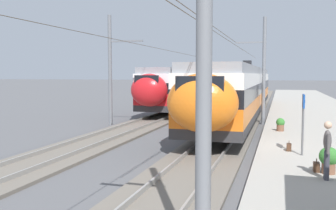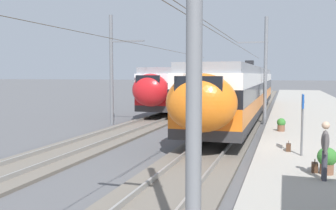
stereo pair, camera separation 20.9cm
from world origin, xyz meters
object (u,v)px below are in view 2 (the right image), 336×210
at_px(catenary_mast_far_side, 114,68).
at_px(train_near_platform, 243,89).
at_px(platform_sign, 303,111).
at_px(passenger_walking, 325,147).
at_px(potted_plant_by_shelter, 281,124).
at_px(catenary_mast_mid, 264,69).
at_px(train_far_track, 201,85).
at_px(potted_plant_platform_edge, 327,159).
at_px(handbag_near_sign, 288,147).
at_px(catenary_mast_west, 187,25).
at_px(handbag_beside_passenger, 315,167).

bearing_deg(catenary_mast_far_side, train_near_platform, -52.67).
bearing_deg(train_near_platform, platform_sign, -165.16).
height_order(passenger_walking, potted_plant_by_shelter, passenger_walking).
bearing_deg(passenger_walking, catenary_mast_mid, 10.04).
xyz_separation_m(passenger_walking, potted_plant_by_shelter, (9.21, 1.28, -0.56)).
bearing_deg(train_far_track, potted_plant_platform_edge, -160.14).
height_order(train_far_track, handbag_near_sign, train_far_track).
bearing_deg(train_near_platform, potted_plant_platform_edge, -165.28).
distance_m(passenger_walking, potted_plant_platform_edge, 0.86).
bearing_deg(train_near_platform, passenger_walking, -166.31).
bearing_deg(catenary_mast_far_side, passenger_walking, -132.90).
bearing_deg(train_far_track, potted_plant_by_shelter, -155.94).
bearing_deg(catenary_mast_west, handbag_near_sign, -8.98).
bearing_deg(catenary_mast_west, train_far_track, 12.10).
bearing_deg(potted_plant_by_shelter, train_far_track, 24.06).
distance_m(catenary_mast_mid, passenger_walking, 14.69).
distance_m(platform_sign, potted_plant_platform_edge, 2.84).
relative_size(train_far_track, potted_plant_platform_edge, 40.73).
xyz_separation_m(platform_sign, potted_plant_platform_edge, (-2.50, -0.63, -1.20)).
relative_size(catenary_mast_mid, handbag_beside_passenger, 91.36).
xyz_separation_m(train_near_platform, train_far_track, (11.56, 5.78, 0.00)).
bearing_deg(platform_sign, train_near_platform, 14.84).
bearing_deg(catenary_mast_mid, potted_plant_platform_edge, -168.88).
bearing_deg(handbag_near_sign, catenary_mast_mid, 8.70).
xyz_separation_m(train_far_track, platform_sign, (-25.38, -9.44, -0.22)).
bearing_deg(catenary_mast_west, potted_plant_platform_edge, -21.51).
bearing_deg(train_far_track, catenary_mast_mid, -152.67).
distance_m(handbag_near_sign, potted_plant_by_shelter, 5.30).
bearing_deg(handbag_near_sign, handbag_beside_passenger, -166.23).
height_order(train_near_platform, catenary_mast_west, catenary_mast_west).
height_order(passenger_walking, handbag_near_sign, passenger_walking).
distance_m(train_far_track, catenary_mast_west, 35.44).
height_order(train_near_platform, handbag_near_sign, train_near_platform).
bearing_deg(handbag_beside_passenger, catenary_mast_mid, 9.87).
bearing_deg(handbag_beside_passenger, train_near_platform, 13.75).
bearing_deg(train_near_platform, handbag_near_sign, -166.26).
height_order(train_near_platform, handbag_beside_passenger, train_near_platform).
relative_size(passenger_walking, handbag_near_sign, 4.05).
height_order(catenary_mast_west, potted_plant_platform_edge, catenary_mast_west).
xyz_separation_m(catenary_mast_west, potted_plant_by_shelter, (15.22, -1.24, -3.35)).
height_order(handbag_beside_passenger, potted_plant_by_shelter, potted_plant_by_shelter).
bearing_deg(platform_sign, potted_plant_by_shelter, 7.48).
distance_m(train_far_track, handbag_beside_passenger, 29.45).
bearing_deg(potted_plant_platform_edge, catenary_mast_mid, 11.12).
height_order(catenary_mast_west, passenger_walking, catenary_mast_west).
bearing_deg(platform_sign, catenary_mast_mid, 10.44).
relative_size(handbag_near_sign, potted_plant_by_shelter, 0.60).
bearing_deg(potted_plant_platform_edge, handbag_near_sign, 18.63).
bearing_deg(catenary_mast_far_side, train_far_track, -6.54).
height_order(platform_sign, potted_plant_platform_edge, platform_sign).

